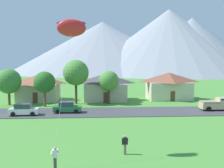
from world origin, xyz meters
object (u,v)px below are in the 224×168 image
tree_right_of_center (45,82)px  tree_center (109,81)px  pickup_truck_sand_west_side (217,104)px  parked_car_green_mid_west (67,107)px  watcher_person (125,144)px  house_right_center (39,87)px  tree_near_left (76,73)px  kite_flyer_with_kite (71,32)px  house_leftmost (169,85)px  house_left_center (105,87)px  parked_car_white_mid_east (24,110)px  tree_left_of_center (9,81)px

tree_right_of_center → tree_center: bearing=11.0°
pickup_truck_sand_west_side → parked_car_green_mid_west: bearing=-178.8°
tree_center → watcher_person: size_ratio=3.65×
tree_right_of_center → parked_car_green_mid_west: bearing=-52.8°
house_right_center → tree_near_left: tree_near_left is taller
house_right_center → tree_near_left: size_ratio=1.02×
tree_near_left → kite_flyer_with_kite: (1.59, -26.35, 4.63)m
house_right_center → watcher_person: bearing=-66.3°
house_leftmost → watcher_person: house_leftmost is taller
tree_near_left → house_left_center: bearing=35.1°
kite_flyer_with_kite → watcher_person: size_ratio=6.86×
house_leftmost → watcher_person: 33.96m
parked_car_white_mid_east → watcher_person: parked_car_white_mid_east is taller
house_leftmost → tree_left_of_center: tree_left_of_center is taller
house_leftmost → parked_car_green_mid_west: (-19.39, -13.24, -2.00)m
tree_center → parked_car_green_mid_west: 11.05m
tree_right_of_center → watcher_person: size_ratio=3.65×
tree_left_of_center → parked_car_white_mid_east: bearing=-61.8°
tree_right_of_center → parked_car_white_mid_east: size_ratio=1.44×
tree_center → parked_car_white_mid_east: tree_center is taller
house_right_center → tree_right_of_center: tree_right_of_center is taller
tree_center → parked_car_white_mid_east: 16.39m
house_leftmost → kite_flyer_with_kite: kite_flyer_with_kite is taller
parked_car_green_mid_west → watcher_person: size_ratio=2.52×
parked_car_white_mid_east → pickup_truck_sand_west_side: bearing=3.9°
house_leftmost → kite_flyer_with_kite: (-17.08, -30.98, 7.50)m
parked_car_green_mid_west → kite_flyer_with_kite: (2.31, -17.74, 9.50)m
tree_center → kite_flyer_with_kite: bearing=-99.8°
pickup_truck_sand_west_side → kite_flyer_with_kite: 29.67m
tree_center → watcher_person: tree_center is taller
tree_left_of_center → kite_flyer_with_kite: (13.49, -25.70, 6.09)m
tree_near_left → kite_flyer_with_kite: kite_flyer_with_kite is taller
house_leftmost → tree_near_left: tree_near_left is taller
tree_left_of_center → house_left_center: bearing=14.6°
pickup_truck_sand_west_side → watcher_person: 25.29m
parked_car_white_mid_east → watcher_person: bearing=-52.4°
kite_flyer_with_kite → house_leftmost: bearing=61.1°
tree_left_of_center → pickup_truck_sand_west_side: tree_left_of_center is taller
house_left_center → watcher_person: 30.79m
house_right_center → parked_car_green_mid_west: 15.18m
house_leftmost → tree_near_left: bearing=-166.1°
house_leftmost → watcher_person: size_ratio=5.48×
pickup_truck_sand_west_side → watcher_person: pickup_truck_sand_west_side is taller
tree_right_of_center → parked_car_white_mid_east: tree_right_of_center is taller
tree_center → watcher_person: 26.52m
parked_car_white_mid_east → watcher_person: 21.09m
house_left_center → parked_car_green_mid_west: size_ratio=2.10×
tree_center → parked_car_white_mid_east: bearing=-143.2°
house_leftmost → parked_car_green_mid_west: size_ratio=2.17×
house_right_center → parked_car_white_mid_east: 15.01m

